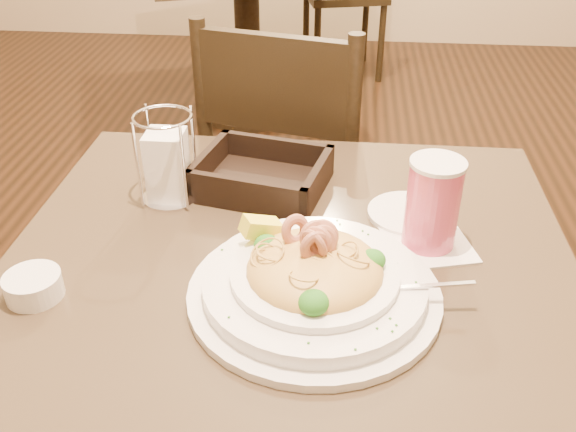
# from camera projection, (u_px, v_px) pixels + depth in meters

# --- Properties ---
(main_table) EXTENTS (0.90, 0.90, 0.72)m
(main_table) POSITION_uv_depth(u_px,v_px,m) (287.00, 371.00, 1.11)
(main_table) COLOR black
(main_table) RESTS_ON ground
(background_table) EXTENTS (1.16, 1.16, 0.72)m
(background_table) POSITION_uv_depth(u_px,v_px,m) (247.00, 15.00, 3.03)
(background_table) COLOR black
(background_table) RESTS_ON ground
(dining_chair_near) EXTENTS (0.51, 0.51, 0.93)m
(dining_chair_near) POSITION_uv_depth(u_px,v_px,m) (293.00, 177.00, 1.69)
(dining_chair_near) COLOR black
(dining_chair_near) RESTS_ON ground
(pasta_bowl) EXTENTS (0.41, 0.37, 0.12)m
(pasta_bowl) POSITION_uv_depth(u_px,v_px,m) (314.00, 279.00, 0.91)
(pasta_bowl) COLOR white
(pasta_bowl) RESTS_ON main_table
(drink_glass) EXTENTS (0.16, 0.16, 0.15)m
(drink_glass) POSITION_uv_depth(u_px,v_px,m) (433.00, 205.00, 1.00)
(drink_glass) COLOR white
(drink_glass) RESTS_ON main_table
(bread_basket) EXTENTS (0.26, 0.23, 0.06)m
(bread_basket) POSITION_uv_depth(u_px,v_px,m) (262.00, 178.00, 1.18)
(bread_basket) COLOR black
(bread_basket) RESTS_ON main_table
(napkin_caddy) EXTENTS (0.10, 0.10, 0.16)m
(napkin_caddy) POSITION_uv_depth(u_px,v_px,m) (167.00, 164.00, 1.13)
(napkin_caddy) COLOR silver
(napkin_caddy) RESTS_ON main_table
(side_plate) EXTENTS (0.18, 0.18, 0.01)m
(side_plate) POSITION_uv_depth(u_px,v_px,m) (408.00, 213.00, 1.11)
(side_plate) COLOR white
(side_plate) RESTS_ON main_table
(butter_ramekin) EXTENTS (0.11, 0.11, 0.04)m
(butter_ramekin) POSITION_uv_depth(u_px,v_px,m) (33.00, 286.00, 0.92)
(butter_ramekin) COLOR white
(butter_ramekin) RESTS_ON main_table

